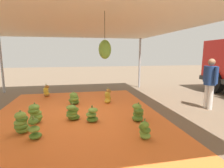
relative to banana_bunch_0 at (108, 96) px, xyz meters
The scene contains 14 objects.
ground_plane 2.17m from the banana_bunch_0, 61.67° to the left, with size 40.00×40.00×0.00m, color brown.
tarp_orange 1.52m from the banana_bunch_0, 47.04° to the right, with size 6.27×4.80×0.01m, color orange.
tent_canopy 2.77m from the banana_bunch_0, 48.86° to the right, with size 8.00×7.00×2.62m.
banana_bunch_0 is the anchor object (origin of this frame).
banana_bunch_1 1.83m from the banana_bunch_0, 23.11° to the right, with size 0.42×0.43×0.44m.
banana_bunch_2 2.75m from the banana_bunch_0, 122.02° to the right, with size 0.33×0.34×0.54m.
banana_bunch_3 1.92m from the banana_bunch_0, 14.46° to the left, with size 0.45×0.43×0.50m.
banana_bunch_4 2.87m from the banana_bunch_0, ahead, with size 0.30×0.31×0.43m.
banana_bunch_5 1.20m from the banana_bunch_0, 94.03° to the right, with size 0.48×0.47×0.46m.
banana_bunch_6 2.63m from the banana_bunch_0, 55.20° to the right, with size 0.46×0.47×0.55m.
banana_bunch_7 3.11m from the banana_bunch_0, 48.47° to the right, with size 0.45×0.43×0.53m.
banana_bunch_8 1.89m from the banana_bunch_0, 40.23° to the right, with size 0.42×0.44×0.47m.
banana_bunch_9 3.12m from the banana_bunch_0, 39.58° to the right, with size 0.34×0.34×0.50m.
worker_1 3.42m from the banana_bunch_0, 67.75° to the left, with size 0.60×0.36×1.63m.
Camera 1 is at (5.14, 0.01, 1.78)m, focal length 28.59 mm.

